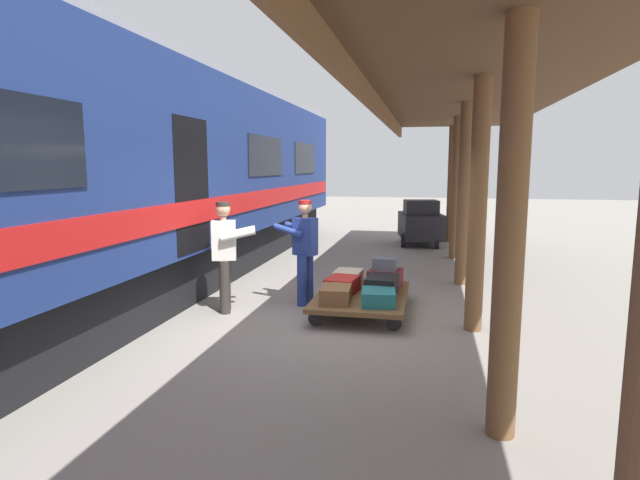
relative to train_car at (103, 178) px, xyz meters
name	(u,v)px	position (x,y,z in m)	size (l,w,h in m)	color
ground_plane	(340,321)	(-3.74, 0.00, -2.06)	(60.00, 60.00, 0.00)	gray
platform_canopy	(478,88)	(-5.54, 0.00, 1.19)	(3.20, 17.90, 3.56)	brown
train_car	(103,178)	(0.00, 0.00, 0.00)	(3.02, 20.37, 4.00)	navy
luggage_cart	(362,296)	(-3.99, -0.56, -1.81)	(1.37, 2.09, 0.29)	brown
suitcase_teal_softside	(378,297)	(-4.30, 0.02, -1.67)	(0.47, 0.55, 0.21)	#1E666B
suitcase_red_plastic	(342,285)	(-3.68, -0.56, -1.65)	(0.43, 0.57, 0.24)	#AD231E
suitcase_maroon_trunk	(385,278)	(-4.30, -1.13, -1.64)	(0.50, 0.51, 0.28)	maroon
suitcase_black_hardshell	(382,285)	(-4.30, -0.56, -1.63)	(0.45, 0.63, 0.29)	black
suitcase_cream_canvas	(348,277)	(-3.68, -1.13, -1.66)	(0.44, 0.56, 0.23)	beige
suitcase_brown_leather	(336,294)	(-3.68, 0.02, -1.66)	(0.42, 0.58, 0.23)	brown
suitcase_slate_roller	(385,263)	(-4.29, -1.16, -1.40)	(0.38, 0.39, 0.20)	#4C515B
porter_in_overalls	(304,248)	(-3.01, -0.81, -1.14)	(0.73, 0.56, 1.70)	navy
porter_by_door	(226,253)	(-1.94, -0.13, -1.14)	(0.73, 0.57, 1.70)	#332D28
baggage_tug	(421,223)	(-4.76, -7.62, -1.43)	(1.39, 1.87, 1.30)	black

